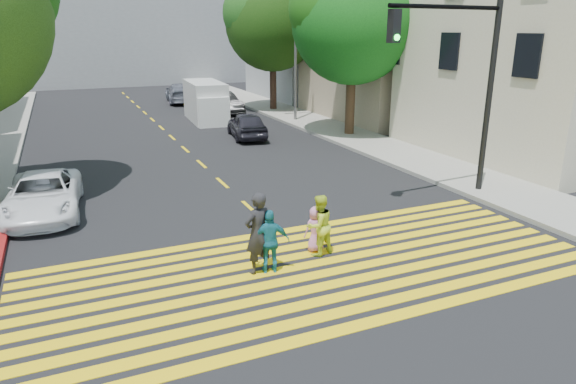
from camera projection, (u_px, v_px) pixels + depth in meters
ground at (344, 293)px, 10.95m from camera, size 120.00×120.00×0.00m
sidewalk_right at (344, 134)px, 27.27m from camera, size 3.00×60.00×0.15m
curb_red at (3, 240)px, 13.51m from camera, size 0.20×8.00×0.16m
crosswalk at (317, 269)px, 12.06m from camera, size 13.40×5.30×0.01m
lane_line at (157, 123)px, 30.57m from camera, size 0.12×34.40×0.01m
building_right_cream at (559, 38)px, 22.16m from camera, size 10.00×10.00×10.00m
building_right_tan at (406, 35)px, 31.75m from camera, size 10.00×10.00×10.00m
building_right_grey at (324, 34)px, 41.35m from camera, size 10.00×10.00×10.00m
backdrop_block at (106, 22)px, 51.00m from camera, size 30.00×8.00×12.00m
tree_right_near at (355, 15)px, 25.23m from camera, size 8.20×7.93×8.95m
tree_right_far at (274, 18)px, 33.56m from camera, size 7.85×7.51×8.99m
pedestrian_man at (258, 233)px, 11.63m from camera, size 0.82×0.66×1.94m
pedestrian_woman at (319, 225)px, 12.62m from camera, size 0.88×0.76×1.55m
pedestrian_child at (315, 229)px, 12.90m from camera, size 0.57×0.37×1.17m
pedestrian_extra at (270, 242)px, 11.69m from camera, size 0.95×0.56×1.52m
white_sedan at (43, 195)px, 15.42m from camera, size 2.41×4.60×1.24m
dark_car_near at (247, 125)px, 26.36m from camera, size 2.13×4.13×1.35m
silver_car at (181, 93)px, 39.05m from camera, size 2.67×5.29×1.47m
dark_car_parked at (223, 103)px, 34.20m from camera, size 1.90×4.31×1.38m
white_van at (206, 103)px, 31.03m from camera, size 2.18×5.10×2.35m
traffic_signal at (465, 70)px, 15.88m from camera, size 4.38×0.63×6.43m
street_lamp at (293, 30)px, 29.50m from camera, size 2.10×0.37×9.29m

